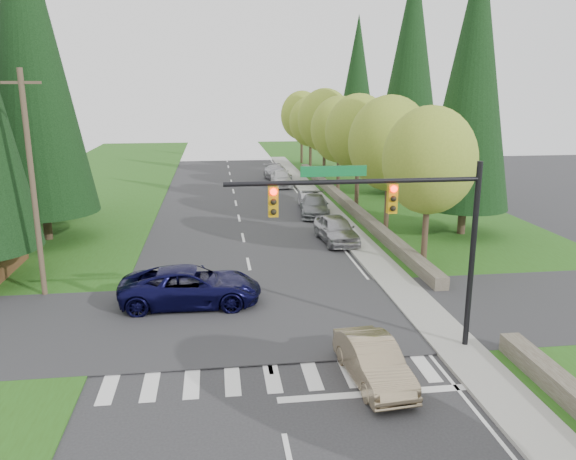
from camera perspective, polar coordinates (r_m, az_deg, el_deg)
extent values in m
plane|color=#28282B|center=(16.24, -0.35, -20.21)|extent=(120.00, 120.00, 0.00)
cube|color=#275115|center=(37.51, 15.75, -0.42)|extent=(14.00, 110.00, 0.06)
cube|color=#275115|center=(36.34, -25.43, -1.76)|extent=(14.00, 110.00, 0.06)
cube|color=#28282B|center=(23.24, -2.85, -9.05)|extent=(120.00, 8.00, 0.10)
cube|color=gray|center=(37.44, 5.93, 0.08)|extent=(1.80, 80.00, 0.13)
cube|color=gray|center=(37.25, 4.66, 0.03)|extent=(0.20, 80.00, 0.13)
cube|color=#4C4438|center=(45.35, 5.71, 2.95)|extent=(0.70, 40.00, 0.70)
cylinder|color=black|center=(20.70, 18.20, -2.73)|extent=(0.20, 0.20, 6.80)
cylinder|color=black|center=(18.60, 6.79, 4.91)|extent=(8.60, 0.16, 0.16)
cube|color=#0C662D|center=(18.44, 4.67, 5.98)|extent=(2.20, 0.04, 0.35)
cube|color=#BF8C0C|center=(19.07, 10.54, 3.16)|extent=(0.32, 0.24, 1.00)
sphere|color=#FF0C05|center=(18.87, 10.72, 4.12)|extent=(0.22, 0.22, 0.22)
cube|color=#BF8C0C|center=(18.24, -1.52, 2.90)|extent=(0.32, 0.24, 1.00)
sphere|color=#FF0C05|center=(18.04, -1.48, 3.90)|extent=(0.22, 0.22, 0.22)
cylinder|color=#473828|center=(26.80, -24.49, 3.98)|extent=(0.24, 0.24, 10.00)
cube|color=#473828|center=(26.47, -25.49, 13.38)|extent=(1.60, 0.10, 0.12)
cylinder|color=#38281C|center=(30.15, 13.81, 0.78)|extent=(0.32, 0.32, 4.76)
ellipsoid|color=olive|center=(29.58, 14.18, 6.88)|extent=(4.80, 4.80, 5.52)
cylinder|color=#38281C|center=(36.62, 10.05, 3.46)|extent=(0.32, 0.32, 4.93)
ellipsoid|color=olive|center=(36.15, 10.28, 8.67)|extent=(5.20, 5.20, 5.98)
cylinder|color=#38281C|center=(43.18, 7.03, 5.27)|extent=(0.32, 0.32, 5.04)
ellipsoid|color=olive|center=(42.79, 7.17, 9.80)|extent=(5.00, 5.00, 5.75)
cylinder|color=#38281C|center=(49.95, 5.14, 6.40)|extent=(0.32, 0.32, 4.82)
ellipsoid|color=olive|center=(49.62, 5.22, 10.14)|extent=(5.00, 5.00, 5.75)
cylinder|color=#38281C|center=(56.75, 3.70, 7.54)|extent=(0.32, 0.32, 5.15)
ellipsoid|color=olive|center=(56.45, 3.76, 11.07)|extent=(5.40, 5.40, 6.21)
cylinder|color=#38281C|center=(63.58, 2.29, 8.08)|extent=(0.32, 0.32, 4.70)
ellipsoid|color=olive|center=(63.31, 2.32, 10.95)|extent=(4.80, 4.80, 5.52)
cylinder|color=#38281C|center=(70.45, 1.40, 8.80)|extent=(0.32, 0.32, 4.98)
ellipsoid|color=olive|center=(70.21, 1.42, 11.55)|extent=(5.20, 5.20, 5.98)
cylinder|color=#38281C|center=(37.67, -23.25, 0.53)|extent=(0.50, 0.50, 2.00)
cone|color=black|center=(36.83, -24.87, 16.29)|extent=(6.46, 6.46, 19.00)
cylinder|color=#38281C|center=(43.86, -23.73, 2.28)|extent=(0.50, 0.50, 2.00)
cone|color=black|center=(43.10, -25.00, 14.46)|extent=(5.78, 5.78, 17.00)
cylinder|color=#38281C|center=(37.69, 17.24, 1.06)|extent=(0.50, 0.50, 2.00)
cone|color=black|center=(36.79, 18.28, 14.52)|extent=(5.44, 5.44, 16.00)
cylinder|color=#38281C|center=(50.80, 11.77, 4.69)|extent=(0.50, 0.50, 2.00)
cone|color=black|center=(50.16, 12.36, 15.79)|extent=(6.12, 6.12, 18.00)
cylinder|color=#38281C|center=(63.78, 6.81, 6.79)|extent=(0.50, 0.50, 2.00)
cone|color=black|center=(63.25, 7.03, 14.26)|extent=(5.10, 5.10, 15.00)
imported|color=tan|center=(18.64, 8.66, -13.05)|extent=(1.84, 4.31, 1.38)
imported|color=black|center=(24.77, -9.83, -5.66)|extent=(6.12, 2.94, 1.68)
imported|color=#A2A1A6|center=(34.32, 4.93, 0.09)|extent=(2.30, 4.94, 1.64)
imported|color=slate|center=(41.53, 2.71, 2.49)|extent=(2.65, 5.24, 1.46)
imported|color=#A7A7AC|center=(43.74, 2.18, 3.01)|extent=(1.53, 4.08, 1.33)
imported|color=silver|center=(53.81, -0.67, 5.28)|extent=(1.91, 4.63, 1.57)
imported|color=#AAAAAF|center=(57.27, -1.09, 5.78)|extent=(2.71, 5.38, 1.50)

